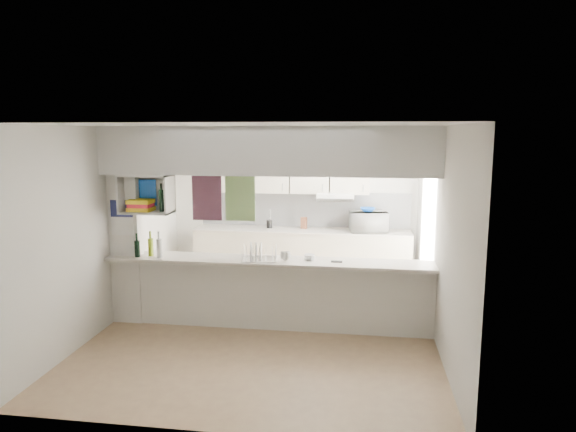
% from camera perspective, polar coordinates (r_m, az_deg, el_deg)
% --- Properties ---
extents(floor, '(4.80, 4.80, 0.00)m').
position_cam_1_polar(floor, '(6.86, -2.24, -12.30)').
color(floor, '#977457').
rests_on(floor, ground).
extents(ceiling, '(4.80, 4.80, 0.00)m').
position_cam_1_polar(ceiling, '(6.39, -2.38, 9.96)').
color(ceiling, white).
rests_on(ceiling, wall_back).
extents(wall_back, '(4.20, 0.00, 4.20)m').
position_cam_1_polar(wall_back, '(8.84, 0.52, 1.31)').
color(wall_back, silver).
rests_on(wall_back, floor).
extents(wall_left, '(0.00, 4.80, 4.80)m').
position_cam_1_polar(wall_left, '(7.18, -19.02, -1.04)').
color(wall_left, silver).
rests_on(wall_left, floor).
extents(wall_right, '(0.00, 4.80, 4.80)m').
position_cam_1_polar(wall_right, '(6.46, 16.34, -2.01)').
color(wall_right, silver).
rests_on(wall_right, floor).
extents(servery_partition, '(4.20, 0.50, 2.60)m').
position_cam_1_polar(servery_partition, '(6.48, -3.83, 1.59)').
color(servery_partition, silver).
rests_on(servery_partition, floor).
extents(cubby_shelf, '(0.65, 0.35, 0.50)m').
position_cam_1_polar(cubby_shelf, '(6.84, -15.46, 2.11)').
color(cubby_shelf, white).
rests_on(cubby_shelf, bulkhead).
extents(kitchen_run, '(3.60, 0.63, 2.24)m').
position_cam_1_polar(kitchen_run, '(8.64, 1.34, -2.06)').
color(kitchen_run, beige).
rests_on(kitchen_run, floor).
extents(microwave, '(0.65, 0.49, 0.33)m').
position_cam_1_polar(microwave, '(8.49, 8.94, -0.60)').
color(microwave, white).
rests_on(microwave, bench_top).
extents(bowl, '(0.25, 0.25, 0.06)m').
position_cam_1_polar(bowl, '(8.45, 8.85, 0.69)').
color(bowl, '#0E42A1').
rests_on(bowl, microwave).
extents(dish_rack, '(0.48, 0.39, 0.23)m').
position_cam_1_polar(dish_rack, '(6.55, -3.21, -4.08)').
color(dish_rack, silver).
rests_on(dish_rack, breakfast_bar).
extents(cup, '(0.17, 0.17, 0.11)m').
position_cam_1_polar(cup, '(6.46, -0.31, -4.47)').
color(cup, white).
rests_on(cup, dish_rack).
extents(wine_bottles, '(0.37, 0.15, 0.34)m').
position_cam_1_polar(wine_bottles, '(6.91, -15.14, -3.40)').
color(wine_bottles, black).
rests_on(wine_bottles, breakfast_bar).
extents(plastic_tubs, '(0.49, 0.17, 0.07)m').
position_cam_1_polar(plastic_tubs, '(6.55, 2.64, -4.62)').
color(plastic_tubs, silver).
rests_on(plastic_tubs, breakfast_bar).
extents(utensil_jar, '(0.10, 0.10, 0.14)m').
position_cam_1_polar(utensil_jar, '(8.70, -2.08, -0.89)').
color(utensil_jar, black).
rests_on(utensil_jar, bench_top).
extents(knife_block, '(0.11, 0.09, 0.19)m').
position_cam_1_polar(knife_block, '(8.64, 1.78, -0.77)').
color(knife_block, brown).
rests_on(knife_block, bench_top).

